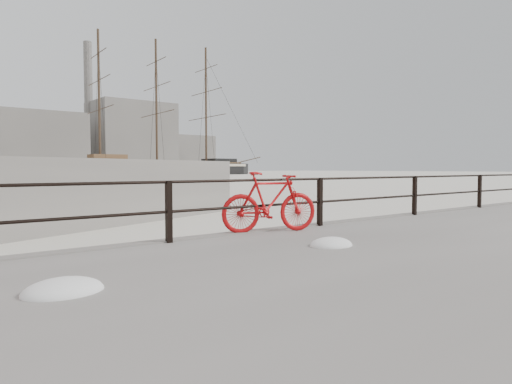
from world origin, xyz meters
TOP-DOWN VIEW (x-y plane):
  - ground at (0.00, 0.00)m, footprint 400.00×400.00m
  - guardrail at (0.00, -0.15)m, footprint 28.00×0.10m
  - bicycle at (-4.95, -0.25)m, footprint 1.88×0.83m
  - barque_black at (37.72, 90.77)m, footprint 58.43×22.07m
  - industrial_west at (20.00, 140.00)m, footprint 32.00×18.00m
  - industrial_mid at (55.00, 145.00)m, footprint 26.00×20.00m
  - industrial_east at (78.00, 150.00)m, footprint 20.00×16.00m
  - smokestack at (42.00, 150.00)m, footprint 2.80×2.80m

SIDE VIEW (x-z plane):
  - ground at x=0.00m, z-range 0.00..0.00m
  - barque_black at x=37.72m, z-range -16.34..16.34m
  - guardrail at x=0.00m, z-range 0.35..1.35m
  - bicycle at x=-4.95m, z-range 0.35..1.49m
  - industrial_east at x=78.00m, z-range 0.00..14.00m
  - industrial_west at x=20.00m, z-range 0.00..18.00m
  - industrial_mid at x=55.00m, z-range 0.00..24.00m
  - smokestack at x=42.00m, z-range 0.00..44.00m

